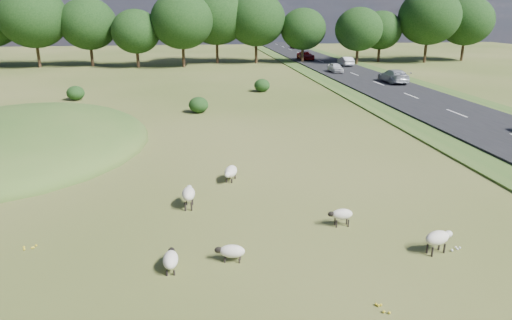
{
  "coord_description": "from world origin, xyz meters",
  "views": [
    {
      "loc": [
        -1.0,
        -17.4,
        8.1
      ],
      "look_at": [
        2.0,
        4.0,
        1.0
      ],
      "focal_mm": 32.0,
      "sensor_mm": 36.0,
      "label": 1
    }
  ],
  "objects_px": {
    "sheep_3": "(171,259)",
    "car_2": "(336,68)",
    "sheep_5": "(230,172)",
    "sheep_6": "(188,194)",
    "car_4": "(394,76)",
    "car_0": "(346,61)",
    "car_3": "(296,45)",
    "car_5": "(306,56)",
    "sheep_4": "(231,251)",
    "sheep_2": "(341,214)",
    "sheep_1": "(438,238)"
  },
  "relations": [
    {
      "from": "car_0",
      "to": "car_2",
      "type": "distance_m",
      "value": 8.07
    },
    {
      "from": "sheep_1",
      "to": "car_4",
      "type": "bearing_deg",
      "value": 51.14
    },
    {
      "from": "sheep_6",
      "to": "car_2",
      "type": "height_order",
      "value": "car_2"
    },
    {
      "from": "car_5",
      "to": "car_2",
      "type": "bearing_deg",
      "value": -90.0
    },
    {
      "from": "sheep_2",
      "to": "car_3",
      "type": "xyz_separation_m",
      "value": [
        17.32,
        84.67,
        0.41
      ]
    },
    {
      "from": "sheep_5",
      "to": "car_3",
      "type": "bearing_deg",
      "value": -174.12
    },
    {
      "from": "car_3",
      "to": "sheep_2",
      "type": "bearing_deg",
      "value": 78.44
    },
    {
      "from": "sheep_2",
      "to": "car_2",
      "type": "xyz_separation_m",
      "value": [
        13.52,
        43.92,
        0.35
      ]
    },
    {
      "from": "sheep_1",
      "to": "sheep_4",
      "type": "xyz_separation_m",
      "value": [
        -7.17,
        0.45,
        -0.21
      ]
    },
    {
      "from": "sheep_1",
      "to": "car_3",
      "type": "bearing_deg",
      "value": 63.39
    },
    {
      "from": "sheep_1",
      "to": "car_3",
      "type": "relative_size",
      "value": 0.27
    },
    {
      "from": "sheep_3",
      "to": "car_3",
      "type": "relative_size",
      "value": 0.25
    },
    {
      "from": "car_0",
      "to": "car_5",
      "type": "relative_size",
      "value": 0.85
    },
    {
      "from": "sheep_2",
      "to": "sheep_4",
      "type": "bearing_deg",
      "value": 24.7
    },
    {
      "from": "car_3",
      "to": "car_5",
      "type": "distance_m",
      "value": 24.51
    },
    {
      "from": "sheep_2",
      "to": "sheep_5",
      "type": "bearing_deg",
      "value": -55.15
    },
    {
      "from": "sheep_2",
      "to": "sheep_6",
      "type": "distance_m",
      "value": 6.5
    },
    {
      "from": "car_4",
      "to": "car_5",
      "type": "bearing_deg",
      "value": -81.77
    },
    {
      "from": "sheep_3",
      "to": "car_4",
      "type": "xyz_separation_m",
      "value": [
        23.84,
        36.52,
        0.59
      ]
    },
    {
      "from": "sheep_2",
      "to": "car_3",
      "type": "distance_m",
      "value": 86.43
    },
    {
      "from": "sheep_3",
      "to": "car_2",
      "type": "height_order",
      "value": "car_2"
    },
    {
      "from": "car_2",
      "to": "sheep_4",
      "type": "bearing_deg",
      "value": -111.42
    },
    {
      "from": "car_2",
      "to": "car_4",
      "type": "xyz_separation_m",
      "value": [
        3.8,
        -9.75,
        0.14
      ]
    },
    {
      "from": "car_0",
      "to": "sheep_3",
      "type": "bearing_deg",
      "value": 65.94
    },
    {
      "from": "sheep_1",
      "to": "sheep_2",
      "type": "distance_m",
      "value": 3.65
    },
    {
      "from": "car_2",
      "to": "car_0",
      "type": "bearing_deg",
      "value": 61.91
    },
    {
      "from": "sheep_6",
      "to": "sheep_5",
      "type": "bearing_deg",
      "value": -30.81
    },
    {
      "from": "sheep_1",
      "to": "car_2",
      "type": "bearing_deg",
      "value": 59.76
    },
    {
      "from": "car_3",
      "to": "car_5",
      "type": "height_order",
      "value": "car_3"
    },
    {
      "from": "car_4",
      "to": "sheep_5",
      "type": "bearing_deg",
      "value": 53.41
    },
    {
      "from": "car_5",
      "to": "sheep_4",
      "type": "bearing_deg",
      "value": -106.09
    },
    {
      "from": "sheep_4",
      "to": "car_4",
      "type": "distance_m",
      "value": 42.3
    },
    {
      "from": "sheep_5",
      "to": "car_0",
      "type": "bearing_deg",
      "value": 175.87
    },
    {
      "from": "sheep_4",
      "to": "sheep_5",
      "type": "relative_size",
      "value": 0.79
    },
    {
      "from": "sheep_4",
      "to": "car_4",
      "type": "bearing_deg",
      "value": -109.88
    },
    {
      "from": "sheep_3",
      "to": "sheep_5",
      "type": "relative_size",
      "value": 0.83
    },
    {
      "from": "sheep_6",
      "to": "car_0",
      "type": "height_order",
      "value": "car_0"
    },
    {
      "from": "car_5",
      "to": "sheep_6",
      "type": "bearing_deg",
      "value": -108.6
    },
    {
      "from": "sheep_6",
      "to": "car_0",
      "type": "distance_m",
      "value": 53.7
    },
    {
      "from": "sheep_6",
      "to": "car_4",
      "type": "xyz_separation_m",
      "value": [
        23.26,
        31.54,
        0.36
      ]
    },
    {
      "from": "sheep_3",
      "to": "sheep_5",
      "type": "xyz_separation_m",
      "value": [
        2.64,
        7.97,
        0.07
      ]
    },
    {
      "from": "sheep_3",
      "to": "sheep_4",
      "type": "relative_size",
      "value": 1.05
    },
    {
      "from": "car_0",
      "to": "car_4",
      "type": "height_order",
      "value": "car_4"
    },
    {
      "from": "sheep_3",
      "to": "car_3",
      "type": "distance_m",
      "value": 90.23
    },
    {
      "from": "sheep_6",
      "to": "car_4",
      "type": "relative_size",
      "value": 0.25
    },
    {
      "from": "sheep_1",
      "to": "car_2",
      "type": "relative_size",
      "value": 0.34
    },
    {
      "from": "sheep_3",
      "to": "car_5",
      "type": "distance_m",
      "value": 65.93
    },
    {
      "from": "sheep_2",
      "to": "sheep_6",
      "type": "relative_size",
      "value": 0.78
    },
    {
      "from": "sheep_5",
      "to": "sheep_6",
      "type": "height_order",
      "value": "sheep_6"
    },
    {
      "from": "sheep_6",
      "to": "car_2",
      "type": "xyz_separation_m",
      "value": [
        19.46,
        41.28,
        0.22
      ]
    }
  ]
}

